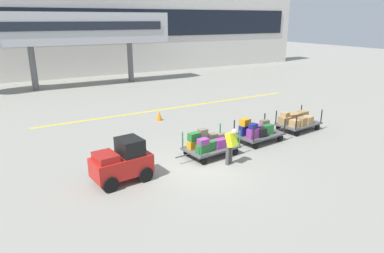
% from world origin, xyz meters
% --- Properties ---
extents(ground_plane, '(120.00, 120.00, 0.00)m').
position_xyz_m(ground_plane, '(0.00, 0.00, 0.00)').
color(ground_plane, gray).
extents(apron_lead_line, '(18.42, 0.70, 0.01)m').
position_xyz_m(apron_lead_line, '(3.59, 8.99, 0.00)').
color(apron_lead_line, yellow).
rests_on(apron_lead_line, ground_plane).
extents(terminal_building, '(56.73, 2.51, 9.58)m').
position_xyz_m(terminal_building, '(0.00, 25.98, 4.80)').
color(terminal_building, beige).
rests_on(terminal_building, ground_plane).
extents(jet_bridge, '(17.24, 3.00, 6.22)m').
position_xyz_m(jet_bridge, '(-1.66, 19.99, 4.87)').
color(jet_bridge, '#B7B7BC').
rests_on(jet_bridge, ground_plane).
extents(baggage_tug, '(2.22, 1.46, 1.58)m').
position_xyz_m(baggage_tug, '(-3.17, 0.19, 0.75)').
color(baggage_tug, red).
rests_on(baggage_tug, ground_plane).
extents(baggage_cart_lead, '(3.07, 1.68, 1.17)m').
position_xyz_m(baggage_cart_lead, '(0.84, 0.73, 0.55)').
color(baggage_cart_lead, '#4C4C4F').
rests_on(baggage_cart_lead, ground_plane).
extents(baggage_cart_middle, '(3.07, 1.68, 1.20)m').
position_xyz_m(baggage_cart_middle, '(3.78, 1.09, 0.56)').
color(baggage_cart_middle, '#4C4C4F').
rests_on(baggage_cart_middle, ground_plane).
extents(baggage_cart_tail, '(3.07, 1.68, 1.10)m').
position_xyz_m(baggage_cart_tail, '(6.83, 1.51, 0.54)').
color(baggage_cart_tail, '#4C4C4F').
rests_on(baggage_cart_tail, ground_plane).
extents(baggage_handler, '(0.51, 0.52, 1.56)m').
position_xyz_m(baggage_handler, '(1.13, -0.50, 0.87)').
color(baggage_handler, '#4C4C4C').
rests_on(baggage_handler, ground_plane).
extents(safety_cone_near, '(0.36, 0.36, 0.55)m').
position_xyz_m(safety_cone_near, '(1.20, 6.77, 0.28)').
color(safety_cone_near, orange).
rests_on(safety_cone_near, ground_plane).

